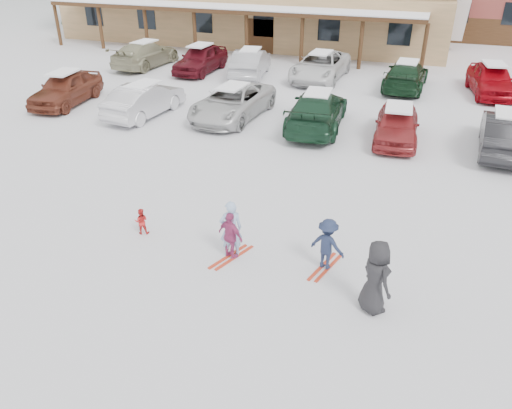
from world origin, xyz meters
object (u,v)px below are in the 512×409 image
(parked_car_4, at_px, (397,124))
(parked_car_8, at_px, (201,59))
(child_magenta, at_px, (231,236))
(bystander_dark, at_px, (376,277))
(parked_car_3, at_px, (317,110))
(parked_car_12, at_px, (491,79))
(parked_car_1, at_px, (145,100))
(parked_car_0, at_px, (66,88))
(parked_car_9, at_px, (251,63))
(parked_car_5, at_px, (505,133))
(toddler_red, at_px, (141,221))
(parked_car_11, at_px, (406,76))
(lamp_post, at_px, (396,5))
(parked_car_10, at_px, (320,66))
(parked_car_2, at_px, (233,102))
(adult_skier, at_px, (231,229))
(child_navy, at_px, (327,244))
(parked_car_7, at_px, (145,54))

(parked_car_4, height_order, parked_car_8, parked_car_8)
(child_magenta, relative_size, bystander_dark, 0.75)
(parked_car_3, relative_size, parked_car_12, 1.15)
(parked_car_1, distance_m, parked_car_4, 10.95)
(child_magenta, xyz_separation_m, bystander_dark, (3.67, -0.82, 0.22))
(bystander_dark, bearing_deg, child_magenta, 36.77)
(parked_car_3, bearing_deg, parked_car_8, -43.37)
(child_magenta, distance_m, parked_car_0, 15.42)
(parked_car_9, height_order, parked_car_12, parked_car_12)
(child_magenta, relative_size, parked_car_5, 0.28)
(toddler_red, xyz_separation_m, child_magenta, (2.76, -0.29, 0.28))
(parked_car_1, distance_m, parked_car_11, 13.49)
(lamp_post, relative_size, parked_car_4, 1.41)
(parked_car_10, bearing_deg, lamp_post, 65.95)
(parked_car_3, distance_m, parked_car_10, 7.89)
(parked_car_11, bearing_deg, parked_car_3, 69.74)
(parked_car_1, bearing_deg, child_magenta, 136.71)
(parked_car_2, bearing_deg, parked_car_1, -159.88)
(bystander_dark, bearing_deg, parked_car_11, -38.36)
(adult_skier, bearing_deg, lamp_post, -122.53)
(adult_skier, relative_size, parked_car_10, 0.29)
(parked_car_0, relative_size, parked_car_4, 1.10)
(adult_skier, bearing_deg, parked_car_5, -155.26)
(parked_car_8, bearing_deg, child_magenta, -61.10)
(parked_car_5, bearing_deg, parked_car_9, -26.81)
(toddler_red, height_order, parked_car_8, parked_car_8)
(parked_car_3, distance_m, parked_car_11, 7.88)
(child_magenta, xyz_separation_m, parked_car_2, (-3.94, 10.16, 0.05))
(parked_car_5, bearing_deg, parked_car_11, -58.02)
(child_magenta, xyz_separation_m, parked_car_5, (7.09, 9.80, 0.10))
(child_navy, xyz_separation_m, parked_car_5, (4.71, 9.43, 0.08))
(parked_car_3, bearing_deg, parked_car_9, -56.07)
(child_magenta, height_order, parked_car_3, parked_car_3)
(parked_car_12, bearing_deg, parked_car_0, -165.43)
(child_navy, distance_m, parked_car_10, 17.93)
(parked_car_1, xyz_separation_m, parked_car_3, (7.64, 0.96, 0.04))
(child_navy, xyz_separation_m, parked_car_12, (4.69, 17.34, 0.10))
(parked_car_2, height_order, parked_car_5, parked_car_5)
(bystander_dark, distance_m, parked_car_11, 18.19)
(toddler_red, distance_m, child_navy, 5.14)
(adult_skier, xyz_separation_m, parked_car_5, (7.12, 9.68, -0.02))
(parked_car_2, xyz_separation_m, parked_car_8, (-4.75, 6.98, 0.07))
(parked_car_3, xyz_separation_m, parked_car_8, (-8.57, 7.04, 0.02))
(parked_car_4, xyz_separation_m, parked_car_7, (-15.62, 7.62, 0.05))
(lamp_post, relative_size, parked_car_2, 1.13)
(child_navy, distance_m, parked_car_12, 17.96)
(parked_car_3, bearing_deg, parked_car_12, -137.30)
(child_magenta, bearing_deg, bystander_dark, -171.05)
(parked_car_2, bearing_deg, toddler_red, -78.11)
(parked_car_5, bearing_deg, parked_car_1, 5.79)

